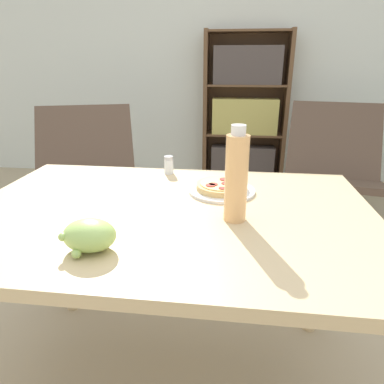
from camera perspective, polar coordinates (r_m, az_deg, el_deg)
name	(u,v)px	position (r m, az deg, el deg)	size (l,w,h in m)	color
ground_plane	(199,378)	(1.54, 1.13, -28.55)	(14.00, 14.00, 0.00)	tan
wall_back	(228,48)	(3.63, 6.02, 22.74)	(8.00, 0.05, 2.60)	silver
dining_table	(169,236)	(1.12, -3.87, -7.36)	(1.28, 0.87, 0.74)	#D1B27F
pizza_on_plate	(222,188)	(1.22, 4.97, 0.69)	(0.24, 0.24, 0.04)	white
grape_bunch	(89,235)	(0.87, -16.75, -6.94)	(0.13, 0.11, 0.08)	#A8CC66
drink_bottle	(236,177)	(0.97, 7.40, 2.45)	(0.06, 0.06, 0.28)	#EFB270
salt_shaker	(169,165)	(1.41, -3.89, 4.51)	(0.04, 0.04, 0.07)	white
lounge_chair_near	(88,197)	(2.51, -16.99, -0.80)	(0.85, 0.94, 0.88)	black
lounge_chair_far	(330,187)	(2.80, 21.94, 0.80)	(0.78, 0.87, 0.88)	black
bookshelf	(245,114)	(3.50, 8.79, 12.70)	(0.81, 0.26, 1.46)	brown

